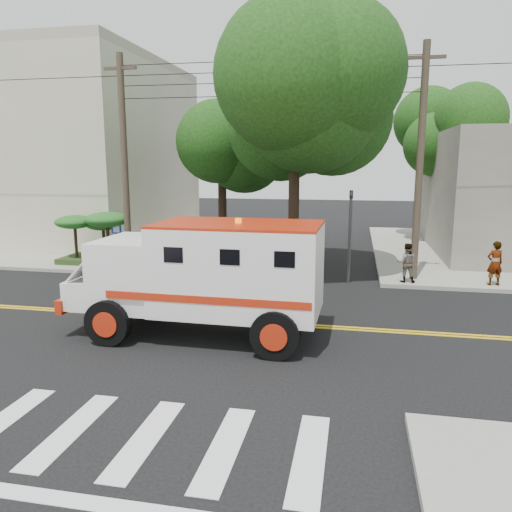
# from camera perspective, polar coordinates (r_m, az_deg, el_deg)

# --- Properties ---
(ground) EXTENTS (100.00, 100.00, 0.00)m
(ground) POSITION_cam_1_polar(r_m,az_deg,el_deg) (15.06, -4.61, -7.32)
(ground) COLOR black
(ground) RESTS_ON ground
(sidewalk_nw) EXTENTS (17.00, 17.00, 0.15)m
(sidewalk_nw) POSITION_cam_1_polar(r_m,az_deg,el_deg) (32.71, -21.15, 1.91)
(sidewalk_nw) COLOR gray
(sidewalk_nw) RESTS_ON ground
(building_left) EXTENTS (16.00, 14.00, 10.00)m
(building_left) POSITION_cam_1_polar(r_m,az_deg,el_deg) (34.75, -23.22, 10.65)
(building_left) COLOR #BAB699
(building_left) RESTS_ON sidewalk_nw
(utility_pole_left) EXTENTS (0.28, 0.28, 9.00)m
(utility_pole_left) POSITION_cam_1_polar(r_m,az_deg,el_deg) (21.97, -14.78, 9.94)
(utility_pole_left) COLOR #382D23
(utility_pole_left) RESTS_ON ground
(utility_pole_right) EXTENTS (0.28, 0.28, 9.00)m
(utility_pole_right) POSITION_cam_1_polar(r_m,az_deg,el_deg) (20.11, 18.20, 9.73)
(utility_pole_right) COLOR #382D23
(utility_pole_right) RESTS_ON ground
(tree_main) EXTENTS (6.08, 5.70, 9.85)m
(tree_main) POSITION_cam_1_polar(r_m,az_deg,el_deg) (20.25, 5.70, 17.87)
(tree_main) COLOR black
(tree_main) RESTS_ON ground
(tree_left) EXTENTS (4.48, 4.20, 7.70)m
(tree_left) POSITION_cam_1_polar(r_m,az_deg,el_deg) (26.43, -3.39, 13.00)
(tree_left) COLOR black
(tree_left) RESTS_ON ground
(tree_right) EXTENTS (4.80, 4.50, 8.20)m
(tree_right) POSITION_cam_1_polar(r_m,az_deg,el_deg) (29.98, 21.17, 12.73)
(tree_right) COLOR black
(tree_right) RESTS_ON ground
(traffic_signal) EXTENTS (0.15, 0.18, 3.60)m
(traffic_signal) POSITION_cam_1_polar(r_m,az_deg,el_deg) (19.52, 10.71, 3.36)
(traffic_signal) COLOR #3F3F42
(traffic_signal) RESTS_ON ground
(accessibility_sign) EXTENTS (0.45, 0.10, 2.02)m
(accessibility_sign) POSITION_cam_1_polar(r_m,az_deg,el_deg) (22.63, -15.58, 1.94)
(accessibility_sign) COLOR #3F3F42
(accessibility_sign) RESTS_ON ground
(palm_planter) EXTENTS (3.52, 2.63, 2.36)m
(palm_planter) POSITION_cam_1_polar(r_m,az_deg,el_deg) (23.56, -17.81, 2.84)
(palm_planter) COLOR #1E3314
(palm_planter) RESTS_ON sidewalk_nw
(armored_truck) EXTENTS (6.88, 2.89, 3.11)m
(armored_truck) POSITION_cam_1_polar(r_m,az_deg,el_deg) (13.32, -5.68, -1.84)
(armored_truck) COLOR white
(armored_truck) RESTS_ON ground
(pedestrian_a) EXTENTS (0.68, 0.53, 1.66)m
(pedestrian_a) POSITION_cam_1_polar(r_m,az_deg,el_deg) (20.38, 25.63, -0.76)
(pedestrian_a) COLOR gray
(pedestrian_a) RESTS_ON sidewalk_ne
(pedestrian_b) EXTENTS (0.73, 0.58, 1.50)m
(pedestrian_b) POSITION_cam_1_polar(r_m,az_deg,el_deg) (19.73, 16.81, -0.74)
(pedestrian_b) COLOR gray
(pedestrian_b) RESTS_ON sidewalk_ne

